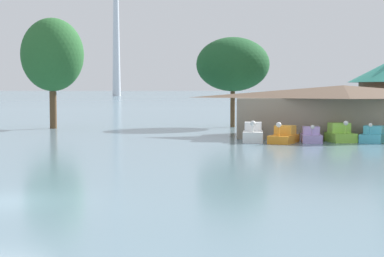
% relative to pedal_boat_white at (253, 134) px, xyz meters
% --- Properties ---
extents(ground_plane, '(2000.00, 2000.00, 0.00)m').
position_rel_pedal_boat_white_xyz_m(ground_plane, '(-7.04, -25.61, -0.59)').
color(ground_plane, slate).
extents(pedal_boat_white, '(1.57, 2.72, 1.64)m').
position_rel_pedal_boat_white_xyz_m(pedal_boat_white, '(0.00, 0.00, 0.00)').
color(pedal_boat_white, white).
rests_on(pedal_boat_white, ground).
extents(pedal_boat_orange, '(2.33, 3.15, 1.57)m').
position_rel_pedal_boat_white_xyz_m(pedal_boat_orange, '(2.27, -0.54, -0.09)').
color(pedal_boat_orange, orange).
rests_on(pedal_boat_orange, ground).
extents(pedal_boat_lavender, '(1.54, 2.67, 1.33)m').
position_rel_pedal_boat_white_xyz_m(pedal_boat_lavender, '(4.25, 0.44, -0.14)').
color(pedal_boat_lavender, '#B299D8').
rests_on(pedal_boat_lavender, ground).
extents(pedal_boat_lime, '(2.31, 2.82, 1.63)m').
position_rel_pedal_boat_white_xyz_m(pedal_boat_lime, '(6.38, 0.97, -0.03)').
color(pedal_boat_lime, '#8CCC3F').
rests_on(pedal_boat_lime, ground).
extents(pedal_boat_cyan, '(2.23, 2.82, 1.48)m').
position_rel_pedal_boat_white_xyz_m(pedal_boat_cyan, '(8.72, 0.85, -0.10)').
color(pedal_boat_cyan, '#4CB7CC').
rests_on(pedal_boat_cyan, ground).
extents(boathouse, '(18.07, 8.35, 4.21)m').
position_rel_pedal_boat_white_xyz_m(boathouse, '(6.97, 5.74, 1.60)').
color(boathouse, gray).
rests_on(boathouse, ground).
extents(shoreline_tree_tall_left, '(6.12, 6.12, 10.84)m').
position_rel_pedal_boat_white_xyz_m(shoreline_tree_tall_left, '(-20.36, 12.24, 6.64)').
color(shoreline_tree_tall_left, brown).
rests_on(shoreline_tree_tall_left, ground).
extents(shoreline_tree_mid, '(7.44, 7.44, 9.15)m').
position_rel_pedal_boat_white_xyz_m(shoreline_tree_mid, '(-3.07, 17.17, 5.80)').
color(shoreline_tree_mid, brown).
rests_on(shoreline_tree_mid, ground).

